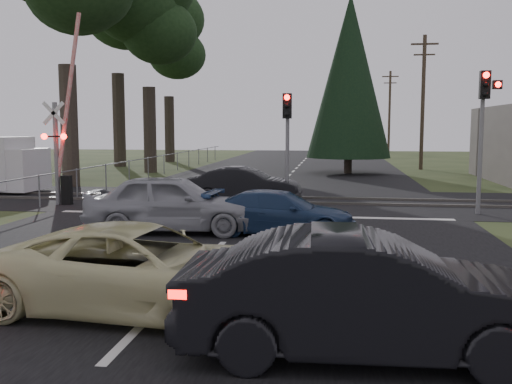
% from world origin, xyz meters
% --- Properties ---
extents(ground, '(120.00, 120.00, 0.00)m').
position_xyz_m(ground, '(0.00, 0.00, 0.00)').
color(ground, '#283618').
rests_on(ground, ground).
extents(road, '(14.00, 100.00, 0.01)m').
position_xyz_m(road, '(0.00, 10.00, 0.01)').
color(road, black).
rests_on(road, ground).
extents(rail_corridor, '(120.00, 8.00, 0.01)m').
position_xyz_m(rail_corridor, '(0.00, 12.00, 0.01)').
color(rail_corridor, black).
rests_on(rail_corridor, ground).
extents(stop_line, '(13.00, 0.35, 0.00)m').
position_xyz_m(stop_line, '(0.00, 8.20, 0.01)').
color(stop_line, silver).
rests_on(stop_line, ground).
extents(rail_near, '(120.00, 0.12, 0.10)m').
position_xyz_m(rail_near, '(0.00, 11.20, 0.05)').
color(rail_near, '#59544C').
rests_on(rail_near, ground).
extents(rail_far, '(120.00, 0.12, 0.10)m').
position_xyz_m(rail_far, '(0.00, 12.80, 0.05)').
color(rail_far, '#59544C').
rests_on(rail_far, ground).
extents(crossing_signal, '(1.62, 0.38, 6.96)m').
position_xyz_m(crossing_signal, '(-7.27, 9.79, 2.06)').
color(crossing_signal, slate).
rests_on(crossing_signal, ground).
extents(traffic_signal_right, '(0.68, 0.48, 4.70)m').
position_xyz_m(traffic_signal_right, '(7.55, 9.47, 3.31)').
color(traffic_signal_right, slate).
rests_on(traffic_signal_right, ground).
extents(traffic_signal_center, '(0.32, 0.48, 4.10)m').
position_xyz_m(traffic_signal_center, '(1.00, 10.68, 2.81)').
color(traffic_signal_center, slate).
rests_on(traffic_signal_center, ground).
extents(utility_pole_mid, '(1.80, 0.26, 9.00)m').
position_xyz_m(utility_pole_mid, '(8.50, 30.00, 4.73)').
color(utility_pole_mid, '#4C3D2D').
rests_on(utility_pole_mid, ground).
extents(utility_pole_far, '(1.80, 0.26, 9.00)m').
position_xyz_m(utility_pole_far, '(8.50, 55.00, 4.73)').
color(utility_pole_far, '#4C3D2D').
rests_on(utility_pole_far, ground).
extents(euc_tree_c, '(6.00, 6.00, 13.20)m').
position_xyz_m(euc_tree_c, '(-9.00, 25.00, 9.51)').
color(euc_tree_c, '#473D33').
rests_on(euc_tree_c, ground).
extents(euc_tree_d, '(7.50, 7.50, 16.50)m').
position_xyz_m(euc_tree_d, '(-13.00, 30.00, 11.91)').
color(euc_tree_d, '#473D33').
rests_on(euc_tree_d, ground).
extents(euc_tree_e, '(6.00, 6.00, 13.20)m').
position_xyz_m(euc_tree_e, '(-11.00, 36.00, 9.51)').
color(euc_tree_e, '#473D33').
rests_on(euc_tree_e, ground).
extents(conifer_tree, '(5.20, 5.20, 11.00)m').
position_xyz_m(conifer_tree, '(3.50, 26.00, 5.99)').
color(conifer_tree, '#473D33').
rests_on(conifer_tree, ground).
extents(fence_left, '(0.10, 36.00, 1.20)m').
position_xyz_m(fence_left, '(-7.80, 22.50, 0.00)').
color(fence_left, slate).
rests_on(fence_left, ground).
extents(cream_coupe, '(5.13, 2.74, 1.37)m').
position_xyz_m(cream_coupe, '(-0.22, -1.72, 0.68)').
color(cream_coupe, beige).
rests_on(cream_coupe, ground).
extents(dark_hatchback, '(4.86, 1.87, 1.58)m').
position_xyz_m(dark_hatchback, '(3.21, -3.01, 0.79)').
color(dark_hatchback, black).
rests_on(dark_hatchback, ground).
extents(silver_car, '(4.88, 2.31, 1.61)m').
position_xyz_m(silver_car, '(-1.68, 5.00, 0.81)').
color(silver_car, '#96989E').
rests_on(silver_car, ground).
extents(blue_sedan, '(4.18, 1.95, 1.18)m').
position_xyz_m(blue_sedan, '(1.32, 5.05, 0.59)').
color(blue_sedan, navy).
rests_on(blue_sedan, ground).
extents(dark_car_far, '(4.24, 1.54, 1.39)m').
position_xyz_m(dark_car_far, '(-0.61, 10.96, 0.70)').
color(dark_car_far, black).
rests_on(dark_car_far, ground).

